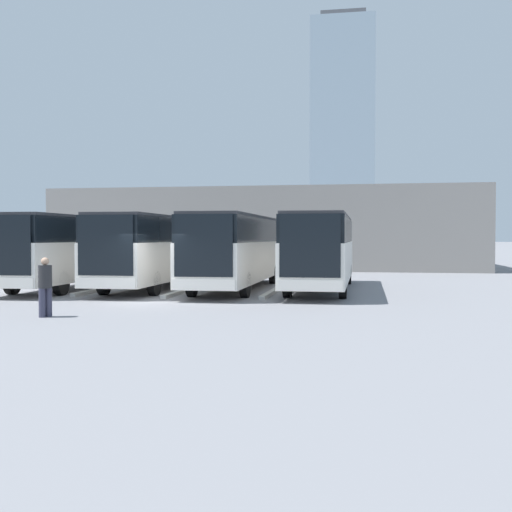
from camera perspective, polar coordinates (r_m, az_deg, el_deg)
ground_plane at (r=23.72m, az=-9.28°, el=-4.09°), size 600.00×600.00×0.00m
bus_0 at (r=28.82m, az=5.85°, el=0.65°), size 2.58×12.45×3.33m
curb_divider_0 at (r=27.30m, az=1.57°, el=-3.15°), size 0.30×6.30×0.15m
bus_1 at (r=29.05m, az=-1.67°, el=0.67°), size 2.58×12.45×3.33m
curb_divider_1 at (r=27.82m, az=-6.28°, el=-3.07°), size 0.30×6.30×0.15m
bus_2 at (r=30.20m, az=-8.67°, el=0.69°), size 2.58×12.45×3.33m
curb_divider_2 at (r=29.26m, az=-13.34°, el=-2.87°), size 0.30×6.30×0.15m
bus_3 at (r=31.16m, az=-15.60°, el=0.67°), size 2.58×12.45×3.33m
pedestrian at (r=20.08m, az=-18.23°, el=-2.46°), size 0.54×0.54×1.78m
station_building at (r=50.18m, az=1.21°, el=2.41°), size 31.64×14.25×5.95m
office_tower at (r=232.63m, az=7.79°, el=10.83°), size 21.95×21.95×79.90m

